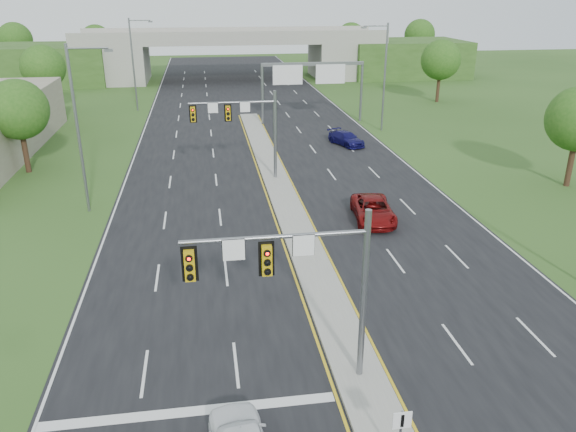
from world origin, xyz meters
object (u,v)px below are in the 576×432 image
Objects in this scene: signal_mast_near at (304,274)px; keep_right_sign at (401,430)px; signal_mast_far at (246,122)px; overpass at (232,58)px; car_far_a at (373,210)px; car_far_b at (346,138)px; sign_gantry at (311,76)px.

signal_mast_near reaches higher than keep_right_sign.
signal_mast_far is 55.13m from overpass.
signal_mast_near is 3.18× the size of keep_right_sign.
overpass reaches higher than car_far_a.
signal_mast_near is 36.34m from car_far_b.
overpass is (-6.68, 35.08, -1.69)m from sign_gantry.
signal_mast_near reaches higher than car_far_a.
car_far_a is at bearing -85.42° from overpass.
sign_gantry is at bearing -79.21° from overpass.
keep_right_sign is at bearing -90.00° from overpass.
signal_mast_near is 45.88m from sign_gantry.
signal_mast_far is at bearing 90.00° from signal_mast_near.
car_far_b is (10.46, 9.56, -4.06)m from signal_mast_far.
signal_mast_far is at bearing -159.84° from car_far_b.
sign_gantry is 35.75m from overpass.
signal_mast_near is 80.11m from overpass.
sign_gantry is (8.95, 19.99, 0.51)m from signal_mast_far.
signal_mast_far reaches higher than car_far_b.
overpass is at bearing 77.93° from car_far_b.
overpass is at bearing 90.00° from keep_right_sign.
sign_gantry is at bearing 93.64° from car_far_a.
car_far_a is at bearing 64.39° from signal_mast_near.
keep_right_sign is 50.04m from sign_gantry.
car_far_b is (3.02, 19.05, -0.09)m from car_far_a.
car_far_a is at bearing -121.29° from car_far_b.
car_far_b is (10.46, 34.56, -4.06)m from signal_mast_near.
signal_mast_far is 3.18× the size of keep_right_sign.
signal_mast_far is (0.00, 25.00, 0.00)m from signal_mast_near.
overpass is (2.26, 55.07, -1.17)m from signal_mast_far.
sign_gantry is 11.49m from car_far_b.
keep_right_sign is 39.88m from car_far_b.
overpass is 15.30× the size of car_far_a.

